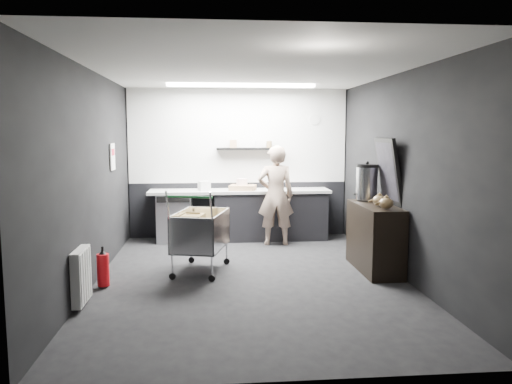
{
  "coord_description": "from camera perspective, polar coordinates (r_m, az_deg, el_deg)",
  "views": [
    {
      "loc": [
        -0.51,
        -6.37,
        1.91
      ],
      "look_at": [
        0.11,
        0.4,
        1.1
      ],
      "focal_mm": 35.0,
      "sensor_mm": 36.0,
      "label": 1
    }
  ],
  "objects": [
    {
      "name": "floor",
      "position": [
        6.67,
        -0.61,
        -9.85
      ],
      "size": [
        5.5,
        5.5,
        0.0
      ],
      "primitive_type": "plane",
      "color": "black",
      "rests_on": "ground"
    },
    {
      "name": "ceiling",
      "position": [
        6.44,
        -0.64,
        13.84
      ],
      "size": [
        5.5,
        5.5,
        0.0
      ],
      "primitive_type": "plane",
      "rotation": [
        3.14,
        0.0,
        0.0
      ],
      "color": "silver",
      "rests_on": "wall_back"
    },
    {
      "name": "wall_back",
      "position": [
        9.15,
        -2.02,
        3.29
      ],
      "size": [
        5.5,
        0.0,
        5.5
      ],
      "primitive_type": "plane",
      "rotation": [
        1.57,
        0.0,
        0.0
      ],
      "color": "black",
      "rests_on": "floor"
    },
    {
      "name": "wall_front",
      "position": [
        3.7,
        2.82,
        -1.96
      ],
      "size": [
        5.5,
        0.0,
        5.5
      ],
      "primitive_type": "plane",
      "rotation": [
        -1.57,
        0.0,
        0.0
      ],
      "color": "black",
      "rests_on": "floor"
    },
    {
      "name": "wall_left",
      "position": [
        6.56,
        -18.32,
        1.55
      ],
      "size": [
        0.0,
        5.5,
        5.5
      ],
      "primitive_type": "plane",
      "rotation": [
        1.57,
        0.0,
        1.57
      ],
      "color": "black",
      "rests_on": "floor"
    },
    {
      "name": "wall_right",
      "position": [
        6.87,
        16.26,
        1.84
      ],
      "size": [
        0.0,
        5.5,
        5.5
      ],
      "primitive_type": "plane",
      "rotation": [
        1.57,
        0.0,
        -1.57
      ],
      "color": "black",
      "rests_on": "floor"
    },
    {
      "name": "kitchen_wall_panel",
      "position": [
        9.11,
        -2.02,
        6.42
      ],
      "size": [
        3.95,
        0.02,
        1.7
      ],
      "primitive_type": "cube",
      "color": "silver",
      "rests_on": "wall_back"
    },
    {
      "name": "dado_panel",
      "position": [
        9.22,
        -1.99,
        -2.0
      ],
      "size": [
        3.95,
        0.02,
        1.0
      ],
      "primitive_type": "cube",
      "color": "black",
      "rests_on": "wall_back"
    },
    {
      "name": "floating_shelf",
      "position": [
        9.02,
        -0.7,
        4.96
      ],
      "size": [
        1.2,
        0.22,
        0.04
      ],
      "primitive_type": "cube",
      "color": "black",
      "rests_on": "wall_back"
    },
    {
      "name": "wall_clock",
      "position": [
        9.29,
        6.72,
        8.24
      ],
      "size": [
        0.2,
        0.03,
        0.2
      ],
      "primitive_type": "cylinder",
      "rotation": [
        1.57,
        0.0,
        0.0
      ],
      "color": "silver",
      "rests_on": "wall_back"
    },
    {
      "name": "poster",
      "position": [
        7.81,
        -16.09,
        3.89
      ],
      "size": [
        0.02,
        0.3,
        0.4
      ],
      "primitive_type": "cube",
      "color": "white",
      "rests_on": "wall_left"
    },
    {
      "name": "poster_red_band",
      "position": [
        7.81,
        -16.07,
        4.4
      ],
      "size": [
        0.02,
        0.22,
        0.1
      ],
      "primitive_type": "cube",
      "color": "red",
      "rests_on": "poster"
    },
    {
      "name": "radiator",
      "position": [
        5.86,
        -19.36,
        -9.04
      ],
      "size": [
        0.1,
        0.5,
        0.6
      ],
      "primitive_type": "cube",
      "color": "silver",
      "rests_on": "wall_left"
    },
    {
      "name": "ceiling_strip",
      "position": [
        8.27,
        -1.69,
        12.07
      ],
      "size": [
        2.4,
        0.2,
        0.04
      ],
      "primitive_type": "cube",
      "color": "white",
      "rests_on": "ceiling"
    },
    {
      "name": "prep_counter",
      "position": [
        8.93,
        -1.0,
        -2.56
      ],
      "size": [
        3.2,
        0.61,
        0.9
      ],
      "color": "black",
      "rests_on": "floor"
    },
    {
      "name": "person",
      "position": [
        8.48,
        2.26,
        -0.39
      ],
      "size": [
        0.63,
        0.43,
        1.7
      ],
      "primitive_type": "imported",
      "rotation": [
        0.0,
        0.0,
        3.11
      ],
      "color": "beige",
      "rests_on": "floor"
    },
    {
      "name": "shopping_cart",
      "position": [
        6.9,
        -6.39,
        -4.72
      ],
      "size": [
        0.85,
        1.16,
        1.13
      ],
      "color": "silver",
      "rests_on": "floor"
    },
    {
      "name": "sideboard",
      "position": [
        7.15,
        13.44,
        -4.08
      ],
      "size": [
        0.53,
        1.23,
        1.84
      ],
      "color": "black",
      "rests_on": "floor"
    },
    {
      "name": "fire_extinguisher",
      "position": [
        6.52,
        -17.07,
        -8.37
      ],
      "size": [
        0.15,
        0.15,
        0.49
      ],
      "color": "red",
      "rests_on": "floor"
    },
    {
      "name": "cardboard_box",
      "position": [
        8.81,
        -1.53,
        0.51
      ],
      "size": [
        0.51,
        0.44,
        0.09
      ],
      "primitive_type": "cube",
      "rotation": [
        0.0,
        0.0,
        -0.24
      ],
      "color": "#A27E56",
      "rests_on": "prep_counter"
    },
    {
      "name": "pink_tub",
      "position": [
        8.85,
        -1.61,
        0.9
      ],
      "size": [
        0.2,
        0.2,
        0.2
      ],
      "primitive_type": "cylinder",
      "color": "#F8D7D9",
      "rests_on": "prep_counter"
    },
    {
      "name": "white_container",
      "position": [
        8.79,
        -5.94,
        0.71
      ],
      "size": [
        0.23,
        0.21,
        0.17
      ],
      "primitive_type": "cube",
      "rotation": [
        0.0,
        0.0,
        0.41
      ],
      "color": "silver",
      "rests_on": "prep_counter"
    }
  ]
}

